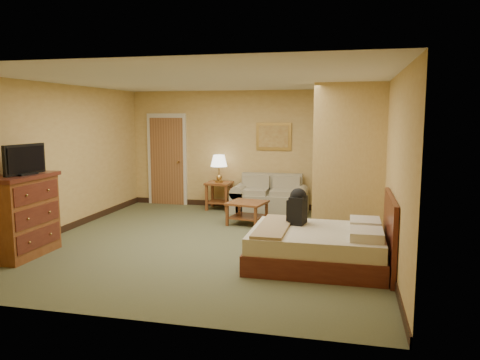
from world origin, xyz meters
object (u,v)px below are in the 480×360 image
(loveseat, at_px, (270,200))
(dresser, at_px, (22,215))
(bed, at_px, (322,246))
(coffee_table, at_px, (247,208))

(loveseat, height_order, dresser, dresser)
(loveseat, distance_m, bed, 3.61)
(dresser, relative_size, bed, 0.63)
(coffee_table, bearing_deg, loveseat, 78.41)
(loveseat, xyz_separation_m, dresser, (-3.01, -3.92, 0.35))
(loveseat, distance_m, dresser, 4.95)
(coffee_table, relative_size, dresser, 0.65)
(dresser, xyz_separation_m, bed, (4.30, 0.55, -0.33))
(loveseat, relative_size, coffee_table, 2.06)
(dresser, bearing_deg, bed, 7.32)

